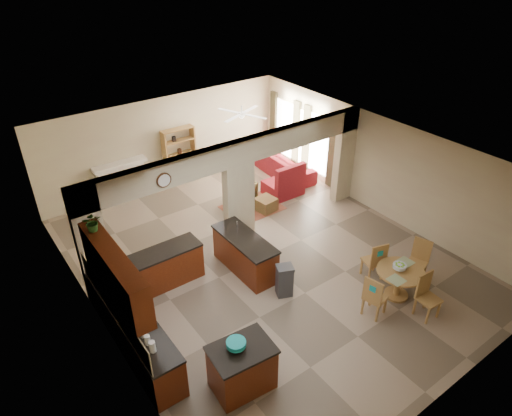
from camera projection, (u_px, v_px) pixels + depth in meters
floor at (262, 258)px, 11.37m from camera, size 10.00×10.00×0.00m
ceiling at (263, 155)px, 9.91m from camera, size 10.00×10.00×0.00m
wall_back at (166, 142)px, 14.08m from camera, size 8.00×0.00×8.00m
wall_front at (453, 344)px, 7.20m from camera, size 8.00×0.00×8.00m
wall_left at (94, 276)px, 8.62m from camera, size 0.00×10.00×10.00m
wall_right at (378, 165)px, 12.66m from camera, size 0.00×10.00×10.00m
partition_left_pier at (92, 245)px, 9.46m from camera, size 0.60×0.25×2.80m
partition_center_pier at (239, 203)px, 11.48m from camera, size 0.80×0.25×2.20m
partition_right_pier at (344, 156)px, 13.19m from camera, size 0.60×0.25×2.80m
partition_header at (238, 153)px, 10.75m from camera, size 8.00×0.25×0.60m
kitchen_counter at (143, 304)px, 9.31m from camera, size 2.52×3.29×1.48m
upper_cabinets at (115, 273)px, 7.89m from camera, size 0.35×2.40×0.90m
peninsula at (245, 254)px, 10.75m from camera, size 0.70×1.85×0.91m
wall_clock at (164, 180)px, 9.67m from camera, size 0.34×0.03×0.34m
rug at (252, 207)px, 13.42m from camera, size 1.60×1.30×0.01m
fireplace at (122, 180)px, 13.57m from camera, size 1.60×0.35×1.20m
shelving_unit at (180, 155)px, 14.39m from camera, size 1.00×0.32×1.80m
window_a at (320, 145)px, 14.33m from camera, size 0.02×0.90×1.90m
window_b at (285, 129)px, 15.50m from camera, size 0.02×0.90×1.90m
glazed_door at (302, 141)px, 14.99m from camera, size 0.02×0.70×2.10m
drape_a_left at (332, 152)px, 13.90m from camera, size 0.10×0.28×2.30m
drape_a_right at (306, 140)px, 14.72m from camera, size 0.10×0.28×2.30m
drape_b_left at (296, 135)px, 15.06m from camera, size 0.10×0.28×2.30m
drape_b_right at (274, 124)px, 15.89m from camera, size 0.10×0.28×2.30m
ceiling_fan at (242, 114)px, 12.85m from camera, size 1.00×1.00×0.10m
kitchen_island at (242, 367)px, 7.94m from camera, size 1.15×0.87×0.94m
teal_bowl at (236, 345)px, 7.67m from camera, size 0.34×0.34×0.16m
trash_can at (284, 282)px, 10.06m from camera, size 0.42×0.40×0.72m
dining_table at (399, 279)px, 9.95m from camera, size 1.03×1.03×0.70m
fruit_bowl at (399, 267)px, 9.83m from camera, size 0.29×0.29×0.16m
sofa at (283, 164)px, 15.09m from camera, size 2.53×1.13×0.72m
chaise at (283, 187)px, 14.03m from camera, size 1.08×0.89×0.43m
armchair at (240, 193)px, 13.44m from camera, size 0.94×0.96×0.71m
ottoman at (266, 204)px, 13.21m from camera, size 0.58×0.58×0.38m
plant at (92, 222)px, 8.10m from camera, size 0.41×0.38×0.36m
chair_north at (376, 260)px, 10.40m from camera, size 0.52×0.52×1.02m
chair_east at (419, 258)px, 10.46m from camera, size 0.53×0.53×1.02m
chair_south at (426, 293)px, 9.44m from camera, size 0.44×0.45×1.02m
chair_west at (374, 296)px, 9.38m from camera, size 0.50×0.50×1.02m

